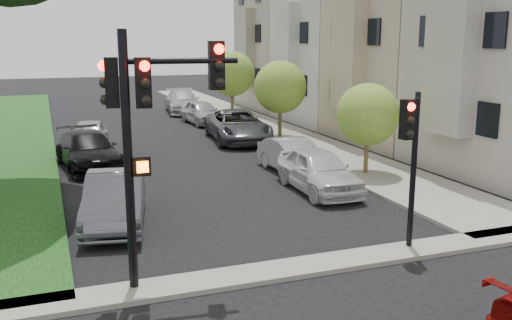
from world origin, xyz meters
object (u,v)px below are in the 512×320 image
object	(u,v)px
small_tree_c	(232,74)
car_parked_5	(115,199)
small_tree_a	(368,115)
small_tree_b	(280,87)
traffic_signal_main	(147,115)
car_parked_3	(202,112)
traffic_signal_secondary	(410,146)
car_parked_6	(88,150)
car_parked_7	(89,135)
car_parked_4	(183,102)
car_parked_1	(293,156)
car_parked_2	(238,126)
car_parked_0	(319,170)

from	to	relation	value
small_tree_c	car_parked_5	world-z (taller)	small_tree_c
small_tree_a	small_tree_b	bearing A→B (deg)	90.00
traffic_signal_main	car_parked_3	world-z (taller)	traffic_signal_main
traffic_signal_secondary	small_tree_b	bearing A→B (deg)	78.49
car_parked_6	car_parked_7	bearing A→B (deg)	78.17
car_parked_6	car_parked_7	world-z (taller)	car_parked_6
car_parked_4	car_parked_5	distance (m)	24.56
car_parked_5	car_parked_1	bearing A→B (deg)	39.56
car_parked_4	car_parked_7	xyz separation A→B (m)	(-7.28, -11.73, -0.09)
small_tree_c	traffic_signal_secondary	world-z (taller)	small_tree_c
small_tree_a	car_parked_7	world-z (taller)	small_tree_a
car_parked_2	car_parked_5	xyz separation A→B (m)	(-7.56, -11.47, -0.06)
small_tree_b	car_parked_5	distance (m)	15.06
car_parked_7	traffic_signal_main	bearing A→B (deg)	-81.96
car_parked_2	car_parked_7	distance (m)	7.37
small_tree_c	traffic_signal_main	size ratio (longest dim) A/B	0.81
car_parked_5	car_parked_7	xyz separation A→B (m)	(0.19, 11.67, -0.04)
car_parked_7	traffic_signal_secondary	bearing A→B (deg)	-60.75
small_tree_b	car_parked_2	world-z (taller)	small_tree_b
car_parked_2	car_parked_3	world-z (taller)	car_parked_2
small_tree_c	car_parked_2	world-z (taller)	small_tree_c
traffic_signal_secondary	car_parked_3	xyz separation A→B (m)	(0.79, 22.50, -1.97)
traffic_signal_secondary	car_parked_4	bearing A→B (deg)	88.19
traffic_signal_main	car_parked_5	world-z (taller)	traffic_signal_main
car_parked_0	car_parked_7	size ratio (longest dim) A/B	1.07
small_tree_a	car_parked_2	xyz separation A→B (m)	(-2.26, 8.83, -1.59)
small_tree_a	car_parked_1	distance (m)	3.31
small_tree_b	small_tree_c	world-z (taller)	small_tree_c
car_parked_0	car_parked_1	size ratio (longest dim) A/B	1.09
car_parked_0	car_parked_2	size ratio (longest dim) A/B	0.77
small_tree_a	traffic_signal_main	world-z (taller)	traffic_signal_main
car_parked_0	car_parked_7	bearing A→B (deg)	125.21
car_parked_6	car_parked_7	size ratio (longest dim) A/B	1.24
small_tree_c	traffic_signal_secondary	xyz separation A→B (m)	(-3.24, -23.96, -0.23)
car_parked_1	car_parked_7	world-z (taller)	car_parked_7
small_tree_a	car_parked_6	world-z (taller)	small_tree_a
car_parked_0	car_parked_2	bearing A→B (deg)	89.14
car_parked_0	car_parked_5	bearing A→B (deg)	-168.39
small_tree_b	traffic_signal_main	world-z (taller)	traffic_signal_main
traffic_signal_secondary	car_parked_7	size ratio (longest dim) A/B	0.94
car_parked_1	car_parked_4	world-z (taller)	car_parked_4
car_parked_5	car_parked_6	distance (m)	7.71
car_parked_0	car_parked_7	xyz separation A→B (m)	(-6.88, 10.45, -0.05)
car_parked_1	car_parked_5	xyz separation A→B (m)	(-7.39, -4.08, 0.08)
small_tree_c	car_parked_0	bearing A→B (deg)	-98.64
car_parked_1	car_parked_3	size ratio (longest dim) A/B	0.96
traffic_signal_secondary	car_parked_3	distance (m)	22.60
car_parked_6	small_tree_c	bearing A→B (deg)	42.46
small_tree_c	car_parked_2	xyz separation A→B (m)	(-2.26, -7.86, -2.12)
small_tree_a	small_tree_c	size ratio (longest dim) A/B	0.82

